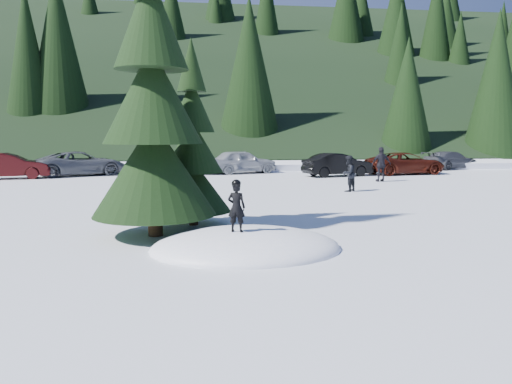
{
  "coord_description": "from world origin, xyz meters",
  "views": [
    {
      "loc": [
        -1.22,
        -11.32,
        2.75
      ],
      "look_at": [
        0.49,
        1.95,
        1.1
      ],
      "focal_mm": 35.0,
      "sensor_mm": 36.0,
      "label": 1
    }
  ],
  "objects": [
    {
      "name": "forest_hillside",
      "position": [
        0.0,
        54.0,
        12.5
      ],
      "size": [
        200.0,
        60.0,
        25.0
      ],
      "primitive_type": null,
      "color": "black",
      "rests_on": "ground"
    },
    {
      "name": "car_4",
      "position": [
        1.99,
        20.81,
        0.76
      ],
      "size": [
        4.82,
        3.0,
        1.53
      ],
      "primitive_type": "imported",
      "rotation": [
        0.0,
        0.0,
        1.86
      ],
      "color": "#989CA1",
      "rests_on": "ground"
    },
    {
      "name": "car_1",
      "position": [
        -11.65,
        18.77,
        0.74
      ],
      "size": [
        4.7,
        2.41,
        1.48
      ],
      "primitive_type": "imported",
      "rotation": [
        0.0,
        0.0,
        1.77
      ],
      "color": "#34090A",
      "rests_on": "ground"
    },
    {
      "name": "adult_1",
      "position": [
        8.94,
        14.55,
        0.94
      ],
      "size": [
        1.13,
        0.53,
        1.88
      ],
      "primitive_type": "imported",
      "rotation": [
        0.0,
        0.0,
        3.21
      ],
      "color": "black",
      "rests_on": "ground"
    },
    {
      "name": "spruce_tall",
      "position": [
        -2.2,
        1.8,
        3.32
      ],
      "size": [
        3.2,
        3.2,
        8.6
      ],
      "color": "black",
      "rests_on": "ground"
    },
    {
      "name": "adult_0",
      "position": [
        5.8,
        10.48,
        0.82
      ],
      "size": [
        1.0,
        1.0,
        1.64
      ],
      "primitive_type": "imported",
      "rotation": [
        0.0,
        0.0,
        3.9
      ],
      "color": "black",
      "rests_on": "ground"
    },
    {
      "name": "spruce_short",
      "position": [
        -1.2,
        3.2,
        2.1
      ],
      "size": [
        2.2,
        2.2,
        5.37
      ],
      "color": "black",
      "rests_on": "ground"
    },
    {
      "name": "child_skier",
      "position": [
        -0.24,
        -0.27,
        1.04
      ],
      "size": [
        0.47,
        0.39,
        1.11
      ],
      "primitive_type": "imported",
      "rotation": [
        0.0,
        0.0,
        2.81
      ],
      "color": "black",
      "rests_on": "snow_mound"
    },
    {
      "name": "car_7",
      "position": [
        17.23,
        22.44,
        0.64
      ],
      "size": [
        4.79,
        3.33,
        1.29
      ],
      "primitive_type": "imported",
      "rotation": [
        0.0,
        0.0,
        1.95
      ],
      "color": "#414347",
      "rests_on": "ground"
    },
    {
      "name": "car_5",
      "position": [
        7.53,
        17.98,
        0.7
      ],
      "size": [
        4.49,
        2.48,
        1.4
      ],
      "primitive_type": "imported",
      "rotation": [
        0.0,
        0.0,
        1.82
      ],
      "color": "black",
      "rests_on": "ground"
    },
    {
      "name": "snow_mound",
      "position": [
        0.0,
        0.0,
        0.0
      ],
      "size": [
        4.48,
        3.52,
        0.96
      ],
      "primitive_type": "ellipsoid",
      "color": "white",
      "rests_on": "ground"
    },
    {
      "name": "car_6",
      "position": [
        12.23,
        18.84,
        0.69
      ],
      "size": [
        5.27,
        3.0,
        1.39
      ],
      "primitive_type": "imported",
      "rotation": [
        0.0,
        0.0,
        1.72
      ],
      "color": "#3C120B",
      "rests_on": "ground"
    },
    {
      "name": "ground",
      "position": [
        0.0,
        0.0,
        0.0
      ],
      "size": [
        200.0,
        200.0,
        0.0
      ],
      "primitive_type": "plane",
      "color": "white",
      "rests_on": "ground"
    },
    {
      "name": "car_3",
      "position": [
        -1.77,
        21.15,
        0.71
      ],
      "size": [
        5.26,
        3.24,
        1.42
      ],
      "primitive_type": "imported",
      "rotation": [
        0.0,
        0.0,
        1.3
      ],
      "color": "black",
      "rests_on": "ground"
    },
    {
      "name": "car_2",
      "position": [
        -8.0,
        20.5,
        0.74
      ],
      "size": [
        5.89,
        4.32,
        1.49
      ],
      "primitive_type": "imported",
      "rotation": [
        0.0,
        0.0,
        1.96
      ],
      "color": "#4F5257",
      "rests_on": "ground"
    }
  ]
}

